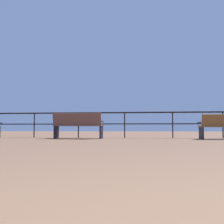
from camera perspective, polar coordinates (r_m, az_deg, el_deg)
pier_railing at (r=9.93m, az=8.00°, el=-1.46°), size 23.55×0.05×0.99m
bench_near_left at (r=9.28m, az=-7.54°, el=-2.65°), size 1.77×0.73×0.90m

